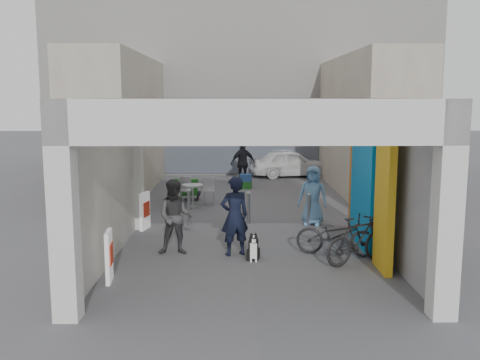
{
  "coord_description": "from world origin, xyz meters",
  "views": [
    {
      "loc": [
        -0.33,
        -12.16,
        3.52
      ],
      "look_at": [
        -0.2,
        1.0,
        1.48
      ],
      "focal_mm": 40.0,
      "sensor_mm": 36.0,
      "label": 1
    }
  ],
  "objects_px": {
    "bicycle_rear": "(358,240)",
    "white_van": "(291,163)",
    "man_back_turned": "(176,217)",
    "man_elderly": "(313,196)",
    "produce_stand": "(185,192)",
    "cafe_set": "(190,196)",
    "border_collie": "(253,249)",
    "man_with_dog": "(235,216)",
    "bicycle_front": "(336,235)",
    "man_crates": "(243,163)"
  },
  "relations": [
    {
      "from": "bicycle_rear",
      "to": "bicycle_front",
      "type": "bearing_deg",
      "value": 0.86
    },
    {
      "from": "produce_stand",
      "to": "bicycle_rear",
      "type": "xyz_separation_m",
      "value": [
        4.36,
        -7.27,
        0.24
      ]
    },
    {
      "from": "produce_stand",
      "to": "man_with_dog",
      "type": "distance_m",
      "value": 6.86
    },
    {
      "from": "bicycle_front",
      "to": "white_van",
      "type": "distance_m",
      "value": 12.05
    },
    {
      "from": "cafe_set",
      "to": "bicycle_rear",
      "type": "distance_m",
      "value": 7.49
    },
    {
      "from": "white_van",
      "to": "bicycle_rear",
      "type": "bearing_deg",
      "value": 171.05
    },
    {
      "from": "man_back_turned",
      "to": "produce_stand",
      "type": "bearing_deg",
      "value": 92.19
    },
    {
      "from": "man_elderly",
      "to": "bicycle_rear",
      "type": "distance_m",
      "value": 3.58
    },
    {
      "from": "produce_stand",
      "to": "man_back_turned",
      "type": "distance_m",
      "value": 6.55
    },
    {
      "from": "man_elderly",
      "to": "man_with_dog",
      "type": "bearing_deg",
      "value": -108.03
    },
    {
      "from": "cafe_set",
      "to": "produce_stand",
      "type": "height_order",
      "value": "cafe_set"
    },
    {
      "from": "man_elderly",
      "to": "bicycle_rear",
      "type": "xyz_separation_m",
      "value": [
        0.46,
        -3.54,
        -0.31
      ]
    },
    {
      "from": "cafe_set",
      "to": "bicycle_front",
      "type": "bearing_deg",
      "value": -56.36
    },
    {
      "from": "cafe_set",
      "to": "border_collie",
      "type": "xyz_separation_m",
      "value": [
        1.88,
        -6.03,
        -0.06
      ]
    },
    {
      "from": "produce_stand",
      "to": "bicycle_front",
      "type": "bearing_deg",
      "value": -65.23
    },
    {
      "from": "produce_stand",
      "to": "cafe_set",
      "type": "bearing_deg",
      "value": -82.17
    },
    {
      "from": "man_back_turned",
      "to": "bicycle_rear",
      "type": "xyz_separation_m",
      "value": [
        3.96,
        -0.76,
        -0.34
      ]
    },
    {
      "from": "bicycle_front",
      "to": "produce_stand",
      "type": "bearing_deg",
      "value": 45.94
    },
    {
      "from": "border_collie",
      "to": "bicycle_front",
      "type": "distance_m",
      "value": 1.93
    },
    {
      "from": "produce_stand",
      "to": "man_crates",
      "type": "distance_m",
      "value": 3.82
    },
    {
      "from": "cafe_set",
      "to": "man_with_dog",
      "type": "distance_m",
      "value": 5.82
    },
    {
      "from": "cafe_set",
      "to": "white_van",
      "type": "height_order",
      "value": "white_van"
    },
    {
      "from": "man_with_dog",
      "to": "white_van",
      "type": "relative_size",
      "value": 0.5
    },
    {
      "from": "man_back_turned",
      "to": "bicycle_rear",
      "type": "relative_size",
      "value": 1.0
    },
    {
      "from": "cafe_set",
      "to": "border_collie",
      "type": "height_order",
      "value": "cafe_set"
    },
    {
      "from": "man_with_dog",
      "to": "bicycle_front",
      "type": "height_order",
      "value": "man_with_dog"
    },
    {
      "from": "border_collie",
      "to": "man_with_dog",
      "type": "xyz_separation_m",
      "value": [
        -0.41,
        0.43,
        0.64
      ]
    },
    {
      "from": "man_back_turned",
      "to": "border_collie",
      "type": "bearing_deg",
      "value": -18.51
    },
    {
      "from": "cafe_set",
      "to": "bicycle_front",
      "type": "distance_m",
      "value": 6.78
    },
    {
      "from": "bicycle_rear",
      "to": "white_van",
      "type": "relative_size",
      "value": 0.48
    },
    {
      "from": "white_van",
      "to": "man_elderly",
      "type": "bearing_deg",
      "value": 168.37
    },
    {
      "from": "man_elderly",
      "to": "man_crates",
      "type": "height_order",
      "value": "man_crates"
    },
    {
      "from": "produce_stand",
      "to": "man_with_dog",
      "type": "xyz_separation_m",
      "value": [
        1.72,
        -6.61,
        0.62
      ]
    },
    {
      "from": "bicycle_rear",
      "to": "man_elderly",
      "type": "bearing_deg",
      "value": -21.53
    },
    {
      "from": "man_with_dog",
      "to": "bicycle_rear",
      "type": "distance_m",
      "value": 2.74
    },
    {
      "from": "border_collie",
      "to": "bicycle_front",
      "type": "xyz_separation_m",
      "value": [
        1.88,
        0.38,
        0.22
      ]
    },
    {
      "from": "produce_stand",
      "to": "man_with_dog",
      "type": "relative_size",
      "value": 0.59
    },
    {
      "from": "man_with_dog",
      "to": "white_van",
      "type": "xyz_separation_m",
      "value": [
        2.5,
        12.0,
        -0.29
      ]
    },
    {
      "from": "man_elderly",
      "to": "white_van",
      "type": "height_order",
      "value": "man_elderly"
    },
    {
      "from": "man_with_dog",
      "to": "man_crates",
      "type": "relative_size",
      "value": 1.0
    },
    {
      "from": "bicycle_rear",
      "to": "white_van",
      "type": "height_order",
      "value": "white_van"
    },
    {
      "from": "cafe_set",
      "to": "border_collie",
      "type": "bearing_deg",
      "value": -72.7
    },
    {
      "from": "man_back_turned",
      "to": "bicycle_rear",
      "type": "distance_m",
      "value": 4.05
    },
    {
      "from": "man_back_turned",
      "to": "bicycle_front",
      "type": "bearing_deg",
      "value": -3.72
    },
    {
      "from": "produce_stand",
      "to": "bicycle_front",
      "type": "distance_m",
      "value": 7.78
    },
    {
      "from": "produce_stand",
      "to": "man_back_turned",
      "type": "height_order",
      "value": "man_back_turned"
    },
    {
      "from": "man_with_dog",
      "to": "man_crates",
      "type": "height_order",
      "value": "man_with_dog"
    },
    {
      "from": "man_with_dog",
      "to": "cafe_set",
      "type": "bearing_deg",
      "value": -95.68
    },
    {
      "from": "man_elderly",
      "to": "man_crates",
      "type": "xyz_separation_m",
      "value": [
        -1.84,
        6.88,
        0.07
      ]
    },
    {
      "from": "bicycle_front",
      "to": "bicycle_rear",
      "type": "height_order",
      "value": "bicycle_rear"
    }
  ]
}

